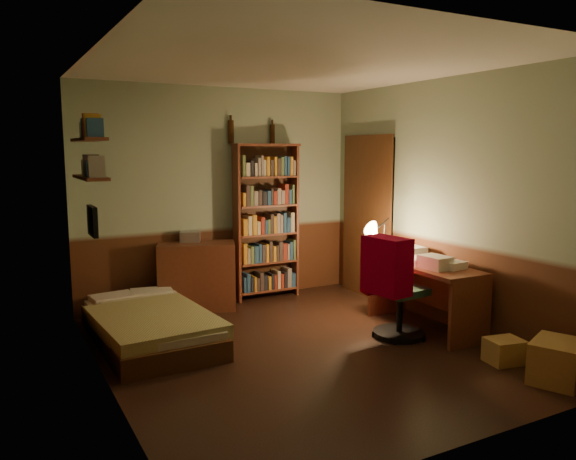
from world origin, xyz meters
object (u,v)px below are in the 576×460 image
bed (149,315)px  mini_stereo (190,237)px  cardboard_box_b (504,351)px  dresser (197,276)px  office_chair (400,292)px  desk_lamp (384,229)px  cardboard_box_a (557,361)px  bookshelf (266,222)px  desk (425,297)px

bed → mini_stereo: (0.76, 1.00, 0.58)m
cardboard_box_b → bed: bearing=142.0°
dresser → cardboard_box_b: size_ratio=2.91×
cardboard_box_b → office_chair: bearing=110.1°
bed → desk_lamp: desk_lamp is taller
bed → dresser: dresser is taller
mini_stereo → cardboard_box_a: 4.04m
bed → mini_stereo: 1.39m
desk_lamp → cardboard_box_b: bearing=-72.9°
dresser → office_chair: size_ratio=0.96×
bed → desk_lamp: 2.69m
mini_stereo → desk_lamp: desk_lamp is taller
cardboard_box_a → desk_lamp: bearing=91.7°
mini_stereo → bookshelf: 0.99m
desk → office_chair: 0.41m
dresser → desk_lamp: size_ratio=1.51×
bed → desk: size_ratio=1.39×
bed → dresser: 1.19m
desk → desk_lamp: bearing=96.6°
desk_lamp → cardboard_box_b: (0.03, -1.69, -0.87)m
bookshelf → desk: 2.22m
dresser → bookshelf: bookshelf is taller
bed → bookshelf: size_ratio=0.93×
bookshelf → mini_stereo: bearing=-176.0°
office_chair → cardboard_box_b: office_chair is taller
dresser → cardboard_box_b: 3.44m
mini_stereo → dresser: bearing=-51.5°
mini_stereo → desk_lamp: size_ratio=0.39×
cardboard_box_a → bookshelf: bearing=104.5°
office_chair → cardboard_box_a: office_chair is taller
cardboard_box_a → mini_stereo: bearing=118.1°
desk_lamp → bed: bearing=-171.4°
bed → cardboard_box_a: size_ratio=3.97×
office_chair → bookshelf: bearing=97.1°
desk → cardboard_box_a: size_ratio=2.85×
cardboard_box_b → cardboard_box_a: bearing=-85.3°
desk → office_chair: (-0.39, -0.07, 0.11)m
bed → cardboard_box_b: bearing=-39.1°
office_chair → cardboard_box_b: size_ratio=3.02×
mini_stereo → office_chair: 2.55m
dresser → office_chair: office_chair is taller
desk_lamp → bookshelf: bearing=138.7°
desk_lamp → office_chair: 0.94m
desk → cardboard_box_a: bearing=-88.2°
desk_lamp → desk: bearing=-68.6°
bookshelf → cardboard_box_a: (0.90, -3.48, -0.80)m
bed → bookshelf: bookshelf is taller
desk → cardboard_box_a: desk is taller
mini_stereo → desk: bearing=-21.9°
office_chair → cardboard_box_a: size_ratio=2.03×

